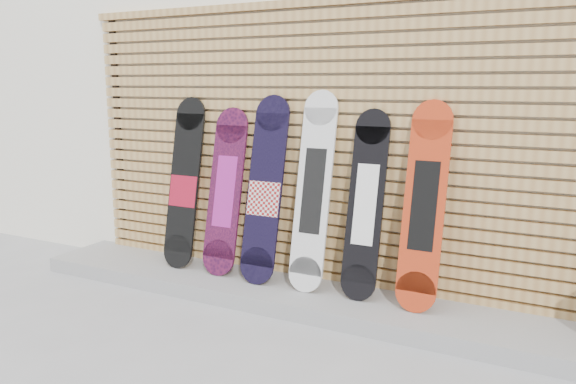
{
  "coord_description": "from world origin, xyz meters",
  "views": [
    {
      "loc": [
        1.67,
        -3.02,
        1.67
      ],
      "look_at": [
        -0.25,
        0.75,
        0.85
      ],
      "focal_mm": 35.0,
      "sensor_mm": 36.0,
      "label": 1
    }
  ],
  "objects_px": {
    "snowboard_5": "(424,206)",
    "snowboard_2": "(265,191)",
    "snowboard_1": "(225,191)",
    "snowboard_3": "(313,191)",
    "snowboard_4": "(366,205)",
    "snowboard_0": "(184,184)"
  },
  "relations": [
    {
      "from": "snowboard_5",
      "to": "snowboard_2",
      "type": "bearing_deg",
      "value": -179.5
    },
    {
      "from": "snowboard_3",
      "to": "snowboard_5",
      "type": "bearing_deg",
      "value": -0.11
    },
    {
      "from": "snowboard_0",
      "to": "snowboard_2",
      "type": "bearing_deg",
      "value": -1.31
    },
    {
      "from": "snowboard_0",
      "to": "snowboard_1",
      "type": "bearing_deg",
      "value": 0.01
    },
    {
      "from": "snowboard_5",
      "to": "snowboard_4",
      "type": "bearing_deg",
      "value": 178.36
    },
    {
      "from": "snowboard_3",
      "to": "snowboard_4",
      "type": "xyz_separation_m",
      "value": [
        0.41,
        0.01,
        -0.07
      ]
    },
    {
      "from": "snowboard_2",
      "to": "snowboard_3",
      "type": "bearing_deg",
      "value": 1.73
    },
    {
      "from": "snowboard_1",
      "to": "snowboard_3",
      "type": "distance_m",
      "value": 0.8
    },
    {
      "from": "snowboard_0",
      "to": "snowboard_4",
      "type": "height_order",
      "value": "snowboard_0"
    },
    {
      "from": "snowboard_0",
      "to": "snowboard_4",
      "type": "xyz_separation_m",
      "value": [
        1.63,
        0.0,
        -0.02
      ]
    },
    {
      "from": "snowboard_3",
      "to": "snowboard_4",
      "type": "height_order",
      "value": "snowboard_3"
    },
    {
      "from": "snowboard_2",
      "to": "snowboard_4",
      "type": "relative_size",
      "value": 1.07
    },
    {
      "from": "snowboard_1",
      "to": "snowboard_4",
      "type": "bearing_deg",
      "value": 0.22
    },
    {
      "from": "snowboard_1",
      "to": "snowboard_5",
      "type": "xyz_separation_m",
      "value": [
        1.64,
        -0.01,
        0.04
      ]
    },
    {
      "from": "snowboard_0",
      "to": "snowboard_4",
      "type": "relative_size",
      "value": 1.05
    },
    {
      "from": "snowboard_1",
      "to": "snowboard_3",
      "type": "xyz_separation_m",
      "value": [
        0.8,
        -0.01,
        0.07
      ]
    },
    {
      "from": "snowboard_3",
      "to": "snowboard_2",
      "type": "bearing_deg",
      "value": -178.27
    },
    {
      "from": "snowboard_1",
      "to": "snowboard_5",
      "type": "height_order",
      "value": "snowboard_5"
    },
    {
      "from": "snowboard_4",
      "to": "snowboard_5",
      "type": "height_order",
      "value": "snowboard_5"
    },
    {
      "from": "snowboard_1",
      "to": "snowboard_2",
      "type": "xyz_separation_m",
      "value": [
        0.38,
        -0.02,
        0.04
      ]
    },
    {
      "from": "snowboard_0",
      "to": "snowboard_1",
      "type": "distance_m",
      "value": 0.42
    },
    {
      "from": "snowboard_4",
      "to": "snowboard_5",
      "type": "xyz_separation_m",
      "value": [
        0.43,
        -0.01,
        0.04
      ]
    }
  ]
}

